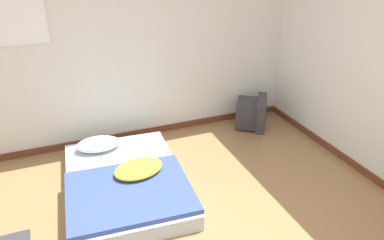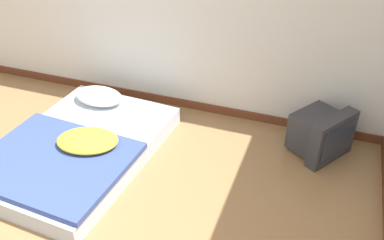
% 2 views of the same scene
% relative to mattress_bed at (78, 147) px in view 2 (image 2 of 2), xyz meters
% --- Properties ---
extents(mattress_bed, '(1.34, 1.85, 0.31)m').
position_rel_mattress_bed_xyz_m(mattress_bed, '(0.00, 0.00, 0.00)').
color(mattress_bed, silver).
rests_on(mattress_bed, ground_plane).
extents(crt_tv, '(0.60, 0.62, 0.45)m').
position_rel_mattress_bed_xyz_m(crt_tv, '(2.06, 0.82, 0.10)').
color(crt_tv, '#333338').
rests_on(crt_tv, ground_plane).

